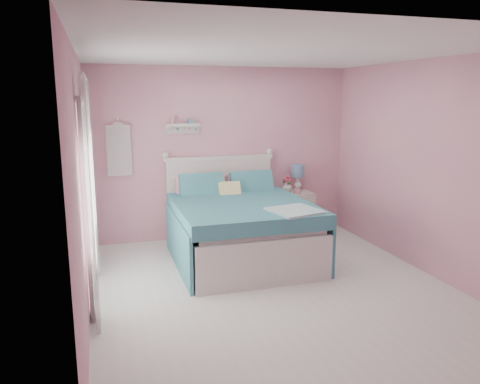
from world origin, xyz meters
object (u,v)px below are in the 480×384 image
nightstand (296,213)px  teacup (297,191)px  table_lamp (298,173)px  vase (287,187)px  bed (239,228)px

nightstand → teacup: (-0.05, -0.14, 0.38)m
table_lamp → teacup: 0.34m
vase → table_lamp: bearing=6.9°
bed → vase: bed is taller
bed → table_lamp: (1.25, 0.92, 0.55)m
nightstand → teacup: 0.40m
bed → nightstand: bearing=34.9°
nightstand → bed: bearing=-145.0°
nightstand → vase: 0.44m
nightstand → table_lamp: size_ratio=1.62×
bed → teacup: size_ratio=21.31×
table_lamp → bed: bearing=-143.7°
table_lamp → teacup: table_lamp is taller
vase → teacup: size_ratio=1.56×
bed → teacup: bed is taller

